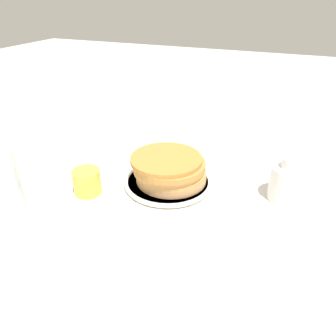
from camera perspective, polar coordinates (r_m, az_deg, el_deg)
name	(u,v)px	position (r m, az deg, el deg)	size (l,w,h in m)	color
ground_plane	(162,180)	(0.85, -0.98, -2.03)	(4.00, 4.00, 0.00)	silver
plate	(168,182)	(0.83, 0.00, -2.42)	(0.22, 0.22, 0.01)	silver
pancake_stack	(170,169)	(0.81, 0.28, -0.16)	(0.18, 0.19, 0.07)	tan
juice_glass	(87,182)	(0.81, -13.92, -2.33)	(0.07, 0.07, 0.06)	yellow
cream_jug	(288,182)	(0.80, 20.24, -2.31)	(0.08, 0.08, 0.11)	white
water_bottle_near	(3,210)	(0.61, -26.82, -6.54)	(0.08, 0.08, 0.24)	silver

